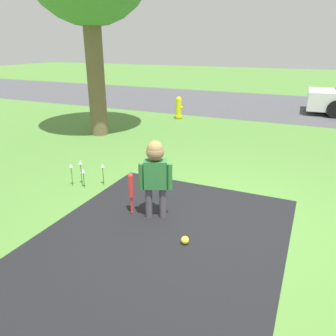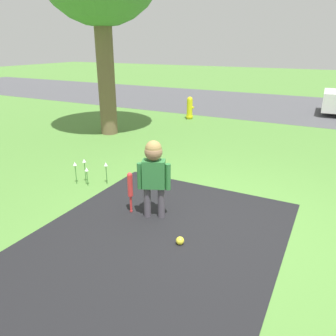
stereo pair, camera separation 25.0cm
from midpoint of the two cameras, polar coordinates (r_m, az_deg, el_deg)
ground_plane at (r=4.50m, az=6.97°, el=-8.86°), size 60.00×60.00×0.00m
street_strip at (r=13.21m, az=19.37°, el=10.08°), size 40.00×6.00×0.01m
child at (r=4.23m, az=-3.92°, el=-0.22°), size 0.41×0.27×1.08m
baseball_bat at (r=4.48m, az=-8.06°, el=-3.46°), size 0.07×0.07×0.60m
sports_ball at (r=3.95m, az=1.12°, el=-12.48°), size 0.10×0.10×0.10m
fire_hydrant at (r=10.36m, az=1.17°, el=10.42°), size 0.25×0.22×0.69m
flower_bed at (r=5.54m, az=-15.64°, el=0.01°), size 0.51×0.30×0.43m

